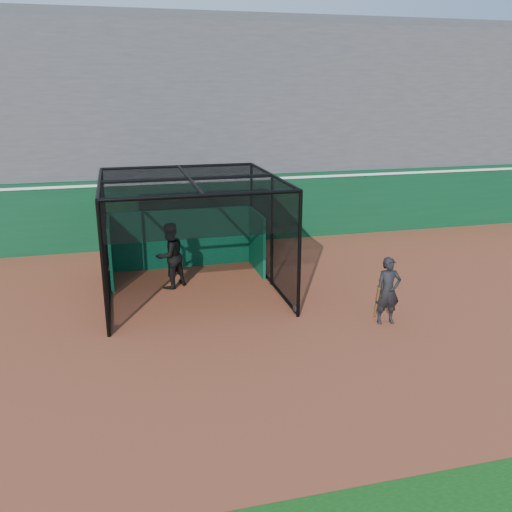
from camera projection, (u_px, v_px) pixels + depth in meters
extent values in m
plane|color=brown|center=(242.00, 342.00, 12.36)|extent=(120.00, 120.00, 0.00)
cube|color=#0A3C1F|center=(190.00, 211.00, 19.84)|extent=(50.00, 0.45, 2.50)
cube|color=white|center=(189.00, 181.00, 19.52)|extent=(50.00, 0.50, 0.08)
cube|color=#4C4C4F|center=(175.00, 130.00, 22.65)|extent=(50.00, 7.85, 7.75)
cube|color=#4C4C4F|center=(162.00, 23.00, 24.49)|extent=(50.00, 0.30, 1.20)
cube|color=#074C30|center=(182.00, 238.00, 17.32)|extent=(4.53, 0.10, 1.90)
cylinder|color=black|center=(109.00, 329.00, 12.81)|extent=(0.08, 0.22, 0.22)
cylinder|color=black|center=(295.00, 309.00, 13.91)|extent=(0.08, 0.22, 0.22)
cylinder|color=black|center=(109.00, 270.00, 16.95)|extent=(0.08, 0.22, 0.22)
cylinder|color=black|center=(253.00, 259.00, 18.05)|extent=(0.08, 0.22, 0.22)
imported|color=black|center=(170.00, 256.00, 15.50)|extent=(1.18, 1.13, 1.92)
imported|color=black|center=(388.00, 291.00, 13.15)|extent=(0.65, 0.46, 1.68)
cylinder|color=#593819|center=(377.00, 302.00, 13.22)|extent=(0.14, 0.33, 0.84)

